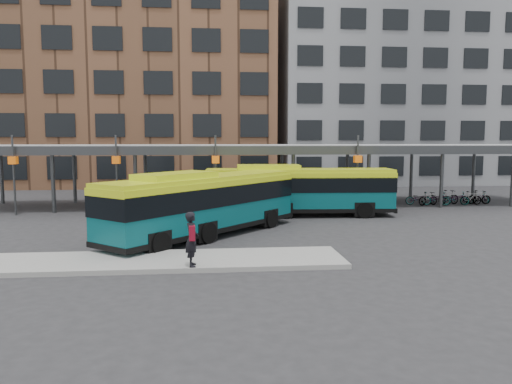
% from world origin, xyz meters
% --- Properties ---
extents(ground, '(120.00, 120.00, 0.00)m').
position_xyz_m(ground, '(0.00, 0.00, 0.00)').
color(ground, '#28282B').
rests_on(ground, ground).
extents(boarding_island, '(14.00, 3.00, 0.18)m').
position_xyz_m(boarding_island, '(-5.50, -3.00, 0.09)').
color(boarding_island, gray).
rests_on(boarding_island, ground).
extents(canopy, '(40.00, 6.53, 4.80)m').
position_xyz_m(canopy, '(-0.06, 12.87, 3.91)').
color(canopy, '#999B9E').
rests_on(canopy, ground).
extents(building_brick, '(26.00, 14.00, 22.00)m').
position_xyz_m(building_brick, '(-10.00, 32.00, 11.00)').
color(building_brick, brown).
rests_on(building_brick, ground).
extents(building_grey, '(24.00, 14.00, 20.00)m').
position_xyz_m(building_grey, '(16.00, 32.00, 10.00)').
color(building_grey, slate).
rests_on(building_grey, ground).
extents(bus_front, '(9.30, 9.97, 3.10)m').
position_xyz_m(bus_front, '(-3.65, 1.97, 1.62)').
color(bus_front, '#074E54').
rests_on(bus_front, ground).
extents(bus_rear, '(11.17, 2.94, 3.05)m').
position_xyz_m(bus_rear, '(1.87, 7.90, 1.59)').
color(bus_rear, '#074E54').
rests_on(bus_rear, ground).
extents(pedestrian, '(0.50, 0.72, 1.89)m').
position_xyz_m(pedestrian, '(-4.05, -4.21, 1.14)').
color(pedestrian, black).
rests_on(pedestrian, boarding_island).
extents(bike_rack, '(6.20, 1.44, 1.02)m').
position_xyz_m(bike_rack, '(13.36, 11.83, 0.47)').
color(bike_rack, slate).
rests_on(bike_rack, ground).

